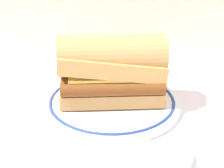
# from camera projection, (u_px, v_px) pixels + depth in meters

# --- Properties ---
(ground_plane) EXTENTS (1.50, 1.50, 0.00)m
(ground_plane) POSITION_uv_depth(u_px,v_px,m) (122.00, 109.00, 0.58)
(ground_plane) COLOR silver
(plate) EXTENTS (0.26, 0.26, 0.01)m
(plate) POSITION_uv_depth(u_px,v_px,m) (112.00, 101.00, 0.60)
(plate) COLOR white
(plate) RESTS_ON ground_plane
(sausage_sandwich) EXTENTS (0.21, 0.14, 0.13)m
(sausage_sandwich) POSITION_uv_depth(u_px,v_px,m) (112.00, 68.00, 0.57)
(sausage_sandwich) COLOR tan
(sausage_sandwich) RESTS_ON plate
(butter_knife) EXTENTS (0.05, 0.14, 0.01)m
(butter_knife) POSITION_uv_depth(u_px,v_px,m) (122.00, 58.00, 0.81)
(butter_knife) COLOR silver
(butter_knife) RESTS_ON ground_plane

